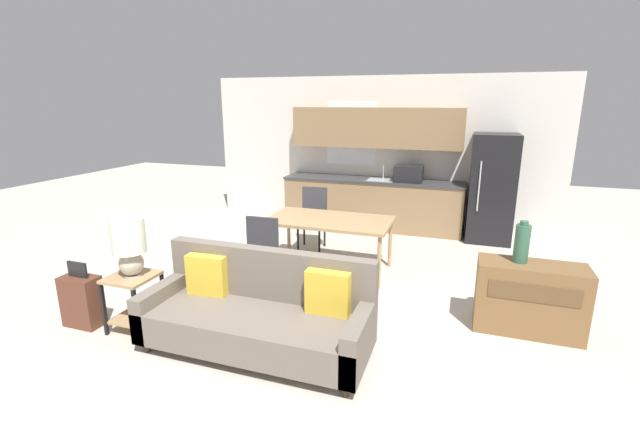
% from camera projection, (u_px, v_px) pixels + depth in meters
% --- Properties ---
extents(ground_plane, '(20.00, 20.00, 0.00)m').
position_uv_depth(ground_plane, '(272.00, 351.00, 3.98)').
color(ground_plane, beige).
extents(wall_back, '(6.40, 0.07, 2.70)m').
position_uv_depth(wall_back, '(377.00, 152.00, 7.87)').
color(wall_back, silver).
rests_on(wall_back, ground_plane).
extents(kitchen_counter, '(3.21, 0.65, 2.15)m').
position_uv_depth(kitchen_counter, '(373.00, 182.00, 7.72)').
color(kitchen_counter, '#8E704C').
rests_on(kitchen_counter, ground_plane).
extents(refrigerator, '(0.70, 0.77, 1.76)m').
position_uv_depth(refrigerator, '(492.00, 188.00, 6.98)').
color(refrigerator, black).
rests_on(refrigerator, ground_plane).
extents(dining_table, '(1.65, 0.91, 0.73)m').
position_uv_depth(dining_table, '(329.00, 223.00, 5.73)').
color(dining_table, tan).
rests_on(dining_table, ground_plane).
extents(couch, '(2.11, 0.80, 0.90)m').
position_uv_depth(couch, '(259.00, 314.00, 3.97)').
color(couch, '#3D2D1E').
rests_on(couch, ground_plane).
extents(side_table, '(0.44, 0.44, 0.58)m').
position_uv_depth(side_table, '(133.00, 294.00, 4.28)').
color(side_table, tan).
rests_on(side_table, ground_plane).
extents(table_lamp, '(0.32, 0.32, 0.59)m').
position_uv_depth(table_lamp, '(129.00, 244.00, 4.13)').
color(table_lamp, '#B2A893').
rests_on(table_lamp, side_table).
extents(credenza, '(1.01, 0.42, 0.72)m').
position_uv_depth(credenza, '(529.00, 298.00, 4.25)').
color(credenza, brown).
rests_on(credenza, ground_plane).
extents(vase, '(0.14, 0.14, 0.42)m').
position_uv_depth(vase, '(522.00, 243.00, 4.17)').
color(vase, '#336047').
rests_on(vase, credenza).
extents(dining_chair_near_left, '(0.43, 0.43, 0.95)m').
position_uv_depth(dining_chair_near_left, '(267.00, 249.00, 5.17)').
color(dining_chair_near_left, '#38383D').
rests_on(dining_chair_near_left, ground_plane).
extents(dining_chair_far_left, '(0.45, 0.45, 0.95)m').
position_uv_depth(dining_chair_far_left, '(313.00, 216.00, 6.69)').
color(dining_chair_far_left, '#38383D').
rests_on(dining_chair_far_left, ground_plane).
extents(suitcase, '(0.39, 0.22, 0.69)m').
position_uv_depth(suitcase, '(82.00, 300.00, 4.38)').
color(suitcase, brown).
rests_on(suitcase, ground_plane).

